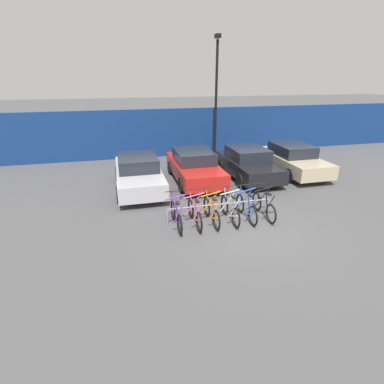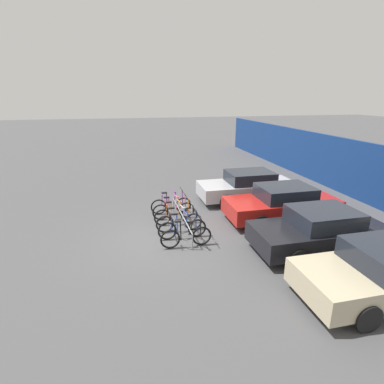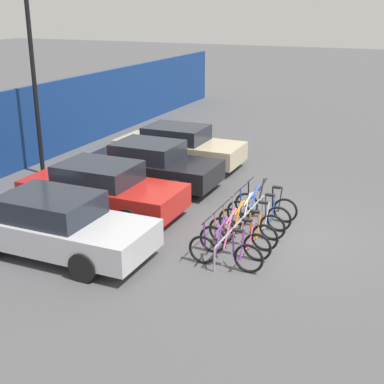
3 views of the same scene
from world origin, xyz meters
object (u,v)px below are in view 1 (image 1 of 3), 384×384
(bicycle_orange, at_px, (211,212))
(car_black, at_px, (248,163))
(car_red, at_px, (194,166))
(bicycle_purple, at_px, (176,216))
(car_beige, at_px, (292,159))
(bicycle_silver, at_px, (230,210))
(bicycle_blue, at_px, (246,208))
(bicycle_pink, at_px, (195,214))
(lamp_post, at_px, (216,93))
(car_silver, at_px, (138,173))
(bicycle_black, at_px, (264,206))
(bike_rack, at_px, (220,206))

(bicycle_orange, distance_m, car_black, 5.07)
(bicycle_orange, xyz_separation_m, car_red, (0.50, 4.17, 0.31))
(bicycle_purple, height_order, car_beige, car_beige)
(bicycle_silver, xyz_separation_m, bicycle_blue, (0.58, 0.00, 0.00))
(bicycle_purple, bearing_deg, bicycle_orange, 2.91)
(bicycle_purple, height_order, bicycle_pink, same)
(bicycle_orange, bearing_deg, car_beige, 34.90)
(car_red, height_order, lamp_post, lamp_post)
(car_black, bearing_deg, car_silver, -177.00)
(bicycle_pink, relative_size, bicycle_black, 1.00)
(car_silver, bearing_deg, bicycle_black, -44.28)
(bike_rack, height_order, bicycle_silver, bicycle_silver)
(bike_rack, relative_size, bicycle_orange, 2.09)
(car_silver, relative_size, car_beige, 1.02)
(bicycle_orange, distance_m, bicycle_black, 1.86)
(car_beige, bearing_deg, car_red, -179.35)
(bicycle_pink, xyz_separation_m, lamp_post, (3.27, 7.97, 3.23))
(bicycle_blue, height_order, car_black, car_black)
(car_red, bearing_deg, bicycle_silver, -87.98)
(car_black, bearing_deg, car_beige, 4.18)
(bicycle_orange, distance_m, lamp_post, 9.02)
(bicycle_pink, xyz_separation_m, bicycle_orange, (0.56, 0.00, 0.00))
(bicycle_orange, bearing_deg, bicycle_purple, 177.19)
(bicycle_silver, height_order, lamp_post, lamp_post)
(bicycle_blue, xyz_separation_m, bicycle_black, (0.64, 0.00, 0.00))
(bicycle_orange, bearing_deg, bike_rack, 20.47)
(car_black, height_order, car_beige, same)
(bicycle_purple, height_order, bicycle_black, same)
(bicycle_orange, relative_size, car_red, 0.39)
(bike_rack, relative_size, car_silver, 0.79)
(car_silver, height_order, car_beige, same)
(bicycle_silver, xyz_separation_m, car_red, (-0.15, 4.17, 0.31))
(bicycle_purple, height_order, car_black, car_black)
(car_red, height_order, car_black, same)
(car_black, bearing_deg, bicycle_blue, -114.25)
(car_red, bearing_deg, car_black, -2.71)
(bicycle_pink, height_order, car_beige, car_beige)
(bicycle_pink, distance_m, bicycle_blue, 1.78)
(car_silver, distance_m, car_black, 5.07)
(car_silver, bearing_deg, car_black, 3.00)
(bike_rack, height_order, car_beige, car_beige)
(lamp_post, bearing_deg, bicycle_silver, -104.57)
(lamp_post, bearing_deg, car_beige, -53.76)
(bike_rack, height_order, bicycle_pink, bicycle_pink)
(bicycle_blue, distance_m, car_black, 4.45)
(bicycle_pink, relative_size, bicycle_orange, 1.00)
(bicycle_purple, relative_size, bicycle_silver, 1.00)
(bike_rack, relative_size, bicycle_blue, 2.09)
(bicycle_orange, xyz_separation_m, bicycle_silver, (0.64, 0.00, 0.00))
(bicycle_purple, height_order, bicycle_blue, same)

